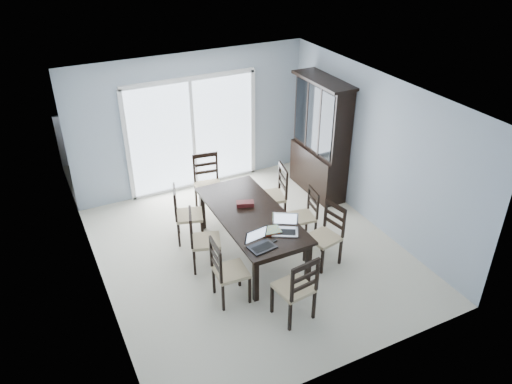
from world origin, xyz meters
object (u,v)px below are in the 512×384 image
dining_table (251,217)px  laptop_silver (285,229)px  chair_right_far (276,188)px  chair_end_near (299,283)px  chair_left_mid (199,234)px  chair_right_mid (307,210)px  china_hutch (320,139)px  cell_phone (273,241)px  chair_end_far (207,177)px  laptop_dark (262,244)px  hot_tub (144,147)px  chair_left_near (224,265)px  game_box (245,204)px  chair_right_near (329,228)px  chair_left_far (183,209)px

dining_table → laptop_silver: bearing=-73.1°
dining_table → chair_right_far: size_ratio=1.85×
chair_end_near → laptop_silver: bearing=64.2°
chair_left_mid → laptop_silver: size_ratio=2.49×
chair_right_mid → laptop_silver: chair_right_mid is taller
chair_left_mid → china_hutch: bearing=131.6°
dining_table → cell_phone: (-0.05, -0.80, 0.08)m
chair_left_mid → chair_end_far: (0.73, 1.51, 0.05)m
laptop_dark → cell_phone: bearing=7.7°
cell_phone → hot_tub: hot_tub is taller
chair_right_mid → chair_left_near: bearing=121.4°
chair_right_far → cell_phone: bearing=161.9°
china_hutch → game_box: bearing=-153.2°
game_box → hot_tub: size_ratio=0.12×
chair_left_near → laptop_dark: size_ratio=2.94×
chair_right_near → chair_end_far: 2.48m
china_hutch → laptop_dark: china_hutch is taller
dining_table → laptop_dark: size_ratio=5.68×
chair_right_mid → laptop_silver: size_ratio=2.26×
chair_left_near → dining_table: bearing=138.5°
chair_end_far → laptop_silver: (0.30, -2.24, 0.17)m
laptop_dark → game_box: (0.26, 1.09, -0.03)m
chair_left_far → chair_end_far: size_ratio=0.93×
chair_end_near → hot_tub: size_ratio=0.54×
laptop_silver → laptop_dark: bearing=-128.6°
chair_left_far → game_box: (0.83, -0.59, 0.19)m
chair_right_far → laptop_silver: 1.49m
chair_right_near → laptop_silver: 0.79m
china_hutch → laptop_silver: size_ratio=4.88×
chair_right_far → laptop_silver: bearing=168.2°
chair_left_near → game_box: size_ratio=4.23×
chair_right_far → chair_right_mid: bearing=-152.3°
china_hutch → chair_right_far: china_hutch is taller
chair_end_far → laptop_dark: chair_end_far is taller
chair_left_far → chair_end_far: chair_end_far is taller
china_hutch → chair_left_near: 3.52m
china_hutch → chair_end_far: size_ratio=1.82×
chair_left_mid → game_box: chair_left_mid is taller
laptop_silver → game_box: (-0.19, 0.91, -0.03)m
dining_table → chair_left_far: size_ratio=1.97×
chair_left_mid → chair_left_far: chair_left_mid is taller
chair_left_near → chair_right_near: chair_left_near is taller
chair_right_near → chair_end_near: size_ratio=0.96×
cell_phone → hot_tub: (-0.63, 4.39, -0.27)m
hot_tub → chair_right_mid: bearing=-65.0°
chair_end_near → chair_right_far: bearing=60.9°
chair_end_near → chair_end_far: (-0.00, 3.15, 0.02)m
chair_left_mid → hot_tub: size_ratio=0.52×
chair_right_near → game_box: (-0.96, 0.91, 0.19)m
chair_end_near → chair_end_far: bearing=82.7°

